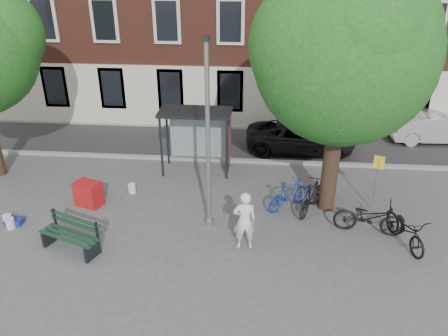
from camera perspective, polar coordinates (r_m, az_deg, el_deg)
ground at (r=14.67m, az=-1.91°, el=-7.46°), size 90.00×90.00×0.00m
road at (r=20.82m, az=0.37°, el=3.23°), size 40.00×4.00×0.01m
curb_near at (r=18.98m, az=-0.13°, el=1.04°), size 40.00×0.25×0.12m
curb_far at (r=22.65m, az=0.79°, el=5.32°), size 40.00×0.25×0.12m
lamppost at (r=13.33m, az=-2.09°, el=2.56°), size 0.28×0.35×6.11m
tree_right at (r=13.95m, az=15.64°, el=14.91°), size 5.76×5.60×8.20m
bus_shelter at (r=17.50m, az=-2.40°, el=5.39°), size 2.85×1.45×2.62m
painter at (r=13.14m, az=2.69°, el=-6.89°), size 0.75×0.54×1.91m
bench at (r=14.10m, az=-19.31°, el=-8.40°), size 2.06×1.29×1.01m
bike_a at (r=14.74m, az=18.41°, el=-6.10°), size 2.31×1.13×1.16m
bike_b at (r=15.47m, az=8.43°, el=-3.42°), size 1.75×1.56×1.10m
bike_c at (r=14.60m, az=22.63°, el=-7.37°), size 1.26×2.19×1.09m
bike_d at (r=15.39m, az=11.35°, el=-3.69°), size 1.38×1.99×1.17m
car_dark at (r=20.10m, az=9.92°, el=4.02°), size 4.92×2.39×1.35m
car_silver at (r=23.10m, az=25.89°, el=4.77°), size 4.40×1.79×1.42m
red_stand at (r=16.29m, az=-17.29°, el=-3.22°), size 1.05×0.87×0.90m
blue_crate at (r=16.25m, az=-25.70°, el=-6.29°), size 0.56×0.41×0.20m
bucket_a at (r=16.27m, az=-26.42°, el=-6.08°), size 0.37×0.37×0.36m
bucket_b at (r=16.04m, az=-26.13°, el=-6.50°), size 0.37×0.37×0.36m
bucket_c at (r=16.82m, az=-11.92°, el=-2.62°), size 0.34×0.34×0.36m
notice_sign at (r=15.74m, az=19.42°, el=-0.30°), size 0.34×0.15×2.03m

